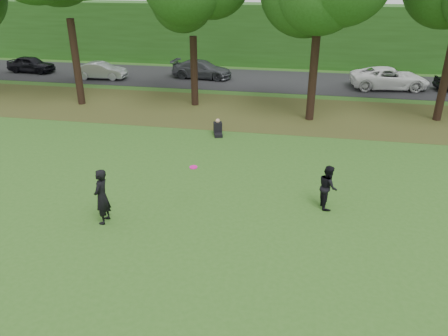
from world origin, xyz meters
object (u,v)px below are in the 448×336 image
player_right (328,187)px  frisbee (193,167)px  player_left (102,197)px  seated_person (218,129)px

player_right → frisbee: (-4.51, -1.23, 0.93)m
player_right → frisbee: 4.76m
player_left → seated_person: 9.15m
player_right → seated_person: 8.34m
player_left → seated_person: (2.11, 8.88, -0.65)m
seated_person → player_right: bearing=-67.6°
seated_person → frisbee: bearing=-101.2°
frisbee → seated_person: (-0.71, 7.71, -1.42)m
frisbee → player_left: bearing=-157.5°
player_right → seated_person: (-5.21, 6.48, -0.49)m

